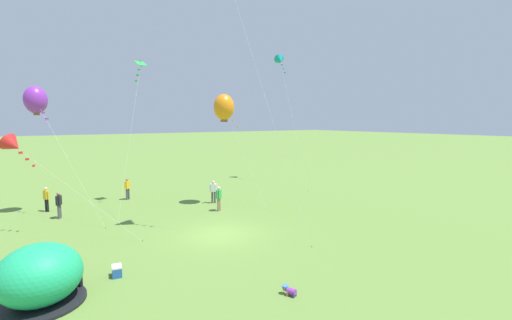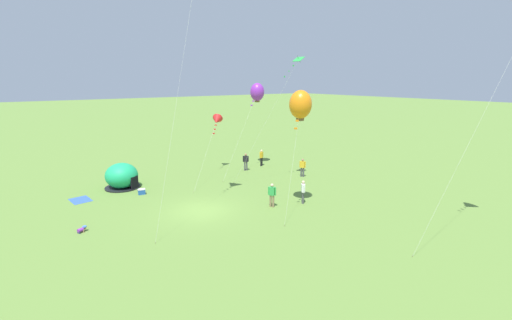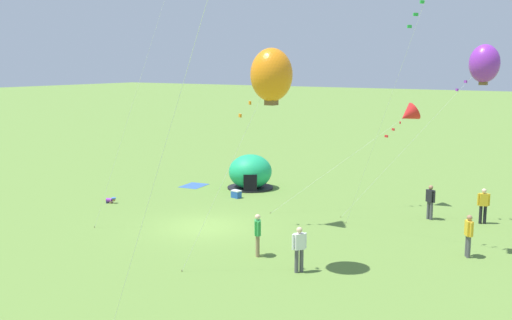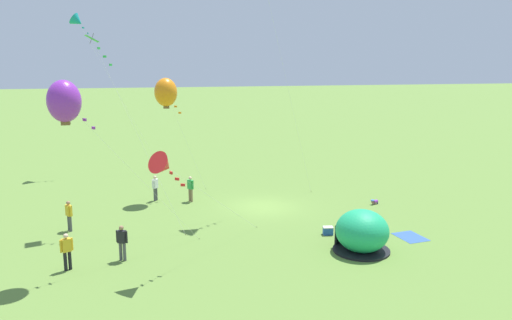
{
  "view_description": "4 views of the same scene",
  "coord_description": "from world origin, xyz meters",
  "px_view_note": "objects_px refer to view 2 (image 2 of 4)",
  "views": [
    {
      "loc": [
        -8.59,
        -16.26,
        6.27
      ],
      "look_at": [
        2.82,
        0.59,
        3.9
      ],
      "focal_mm": 24.0,
      "sensor_mm": 36.0,
      "label": 1
    },
    {
      "loc": [
        20.17,
        -9.88,
        8.82
      ],
      "look_at": [
        3.8,
        1.95,
        4.05
      ],
      "focal_mm": 24.0,
      "sensor_mm": 36.0,
      "label": 2
    },
    {
      "loc": [
        21.7,
        16.73,
        7.64
      ],
      "look_at": [
        2.2,
        4.29,
        3.87
      ],
      "focal_mm": 42.0,
      "sensor_mm": 36.0,
      "label": 3
    },
    {
      "loc": [
        -30.05,
        7.37,
        9.26
      ],
      "look_at": [
        -1.75,
        0.87,
        3.46
      ],
      "focal_mm": 35.0,
      "sensor_mm": 36.0,
      "label": 4
    }
  ],
  "objects_px": {
    "person_watching_sky": "(272,194)",
    "person_with_toddler": "(261,157)",
    "person_far_back": "(303,167)",
    "kite_red": "(217,120)",
    "cooler_box": "(142,192)",
    "kite_purple": "(257,92)",
    "popup_tent": "(122,176)",
    "person_near_tent": "(303,191)",
    "toddler_crawling": "(82,229)",
    "kite_orange": "(300,105)",
    "kite_green": "(295,65)",
    "person_strolling": "(246,161)"
  },
  "relations": [
    {
      "from": "kite_green",
      "to": "kite_red",
      "type": "bearing_deg",
      "value": -158.84
    },
    {
      "from": "toddler_crawling",
      "to": "kite_orange",
      "type": "relative_size",
      "value": 0.07
    },
    {
      "from": "person_with_toddler",
      "to": "kite_green",
      "type": "relative_size",
      "value": 0.16
    },
    {
      "from": "person_with_toddler",
      "to": "kite_purple",
      "type": "xyz_separation_m",
      "value": [
        -0.22,
        -0.39,
        6.62
      ]
    },
    {
      "from": "toddler_crawling",
      "to": "person_far_back",
      "type": "height_order",
      "value": "person_far_back"
    },
    {
      "from": "kite_orange",
      "to": "kite_purple",
      "type": "bearing_deg",
      "value": 157.29
    },
    {
      "from": "person_strolling",
      "to": "kite_green",
      "type": "relative_size",
      "value": 0.16
    },
    {
      "from": "popup_tent",
      "to": "kite_green",
      "type": "relative_size",
      "value": 0.26
    },
    {
      "from": "person_with_toddler",
      "to": "popup_tent",
      "type": "bearing_deg",
      "value": -93.46
    },
    {
      "from": "popup_tent",
      "to": "kite_purple",
      "type": "xyz_separation_m",
      "value": [
        0.62,
        13.46,
        6.59
      ]
    },
    {
      "from": "kite_orange",
      "to": "person_far_back",
      "type": "bearing_deg",
      "value": 134.25
    },
    {
      "from": "kite_orange",
      "to": "toddler_crawling",
      "type": "bearing_deg",
      "value": -109.3
    },
    {
      "from": "cooler_box",
      "to": "kite_red",
      "type": "distance_m",
      "value": 10.46
    },
    {
      "from": "toddler_crawling",
      "to": "person_near_tent",
      "type": "bearing_deg",
      "value": 73.65
    },
    {
      "from": "kite_green",
      "to": "person_strolling",
      "type": "bearing_deg",
      "value": -169.66
    },
    {
      "from": "popup_tent",
      "to": "person_far_back",
      "type": "distance_m",
      "value": 15.8
    },
    {
      "from": "kite_red",
      "to": "person_strolling",
      "type": "bearing_deg",
      "value": 43.49
    },
    {
      "from": "kite_red",
      "to": "kite_purple",
      "type": "distance_m",
      "value": 4.94
    },
    {
      "from": "kite_orange",
      "to": "kite_red",
      "type": "bearing_deg",
      "value": 176.39
    },
    {
      "from": "kite_orange",
      "to": "person_strolling",
      "type": "bearing_deg",
      "value": 165.3
    },
    {
      "from": "person_watching_sky",
      "to": "kite_red",
      "type": "height_order",
      "value": "kite_red"
    },
    {
      "from": "popup_tent",
      "to": "kite_orange",
      "type": "xyz_separation_m",
      "value": [
        11.98,
        8.7,
        6.21
      ]
    },
    {
      "from": "toddler_crawling",
      "to": "person_watching_sky",
      "type": "bearing_deg",
      "value": 74.01
    },
    {
      "from": "toddler_crawling",
      "to": "kite_purple",
      "type": "distance_m",
      "value": 20.43
    },
    {
      "from": "kite_green",
      "to": "kite_purple",
      "type": "xyz_separation_m",
      "value": [
        -6.51,
        0.94,
        -2.4
      ]
    },
    {
      "from": "person_near_tent",
      "to": "kite_green",
      "type": "xyz_separation_m",
      "value": [
        -4.39,
        2.87,
        9.02
      ]
    },
    {
      "from": "kite_purple",
      "to": "toddler_crawling",
      "type": "bearing_deg",
      "value": -69.09
    },
    {
      "from": "person_watching_sky",
      "to": "kite_red",
      "type": "relative_size",
      "value": 0.28
    },
    {
      "from": "kite_red",
      "to": "kite_green",
      "type": "xyz_separation_m",
      "value": [
        7.79,
        3.02,
        5.07
      ]
    },
    {
      "from": "person_with_toddler",
      "to": "kite_purple",
      "type": "bearing_deg",
      "value": -119.46
    },
    {
      "from": "person_watching_sky",
      "to": "person_with_toddler",
      "type": "distance_m",
      "value": 11.86
    },
    {
      "from": "cooler_box",
      "to": "person_watching_sky",
      "type": "bearing_deg",
      "value": 39.08
    },
    {
      "from": "popup_tent",
      "to": "person_with_toddler",
      "type": "height_order",
      "value": "popup_tent"
    },
    {
      "from": "person_near_tent",
      "to": "person_with_toddler",
      "type": "distance_m",
      "value": 11.47
    },
    {
      "from": "person_watching_sky",
      "to": "kite_red",
      "type": "xyz_separation_m",
      "value": [
        -11.43,
        2.14,
        3.96
      ]
    },
    {
      "from": "person_watching_sky",
      "to": "kite_green",
      "type": "xyz_separation_m",
      "value": [
        -3.64,
        5.15,
        9.02
      ]
    },
    {
      "from": "popup_tent",
      "to": "person_strolling",
      "type": "xyz_separation_m",
      "value": [
        1.41,
        11.47,
        -0.03
      ]
    },
    {
      "from": "kite_green",
      "to": "kite_orange",
      "type": "height_order",
      "value": "kite_green"
    },
    {
      "from": "person_near_tent",
      "to": "cooler_box",
      "type": "bearing_deg",
      "value": -135.0
    },
    {
      "from": "toddler_crawling",
      "to": "kite_purple",
      "type": "height_order",
      "value": "kite_purple"
    },
    {
      "from": "person_with_toddler",
      "to": "kite_red",
      "type": "xyz_separation_m",
      "value": [
        -1.5,
        -4.35,
        3.96
      ]
    },
    {
      "from": "person_watching_sky",
      "to": "kite_green",
      "type": "height_order",
      "value": "kite_green"
    },
    {
      "from": "cooler_box",
      "to": "toddler_crawling",
      "type": "relative_size",
      "value": 1.06
    },
    {
      "from": "person_far_back",
      "to": "kite_orange",
      "type": "height_order",
      "value": "kite_orange"
    },
    {
      "from": "cooler_box",
      "to": "kite_purple",
      "type": "distance_m",
      "value": 14.83
    },
    {
      "from": "popup_tent",
      "to": "person_near_tent",
      "type": "xyz_separation_m",
      "value": [
        11.51,
        9.64,
        -0.03
      ]
    },
    {
      "from": "person_far_back",
      "to": "kite_red",
      "type": "height_order",
      "value": "kite_red"
    },
    {
      "from": "person_watching_sky",
      "to": "cooler_box",
      "type": "bearing_deg",
      "value": -140.92
    },
    {
      "from": "toddler_crawling",
      "to": "person_near_tent",
      "type": "xyz_separation_m",
      "value": [
        4.1,
        13.97,
        0.79
      ]
    },
    {
      "from": "toddler_crawling",
      "to": "kite_purple",
      "type": "bearing_deg",
      "value": 110.91
    }
  ]
}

